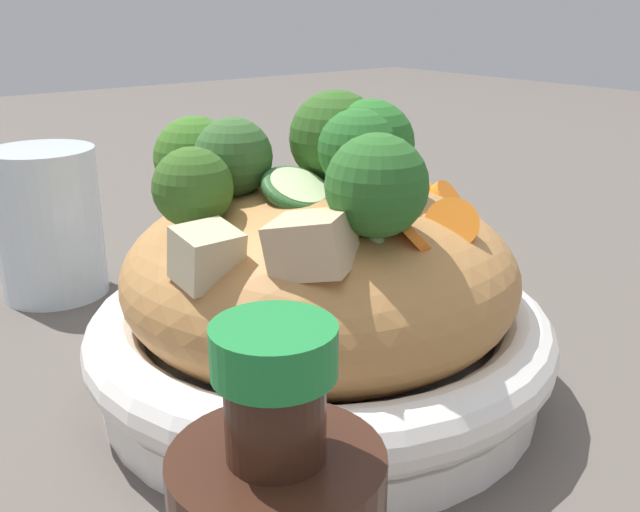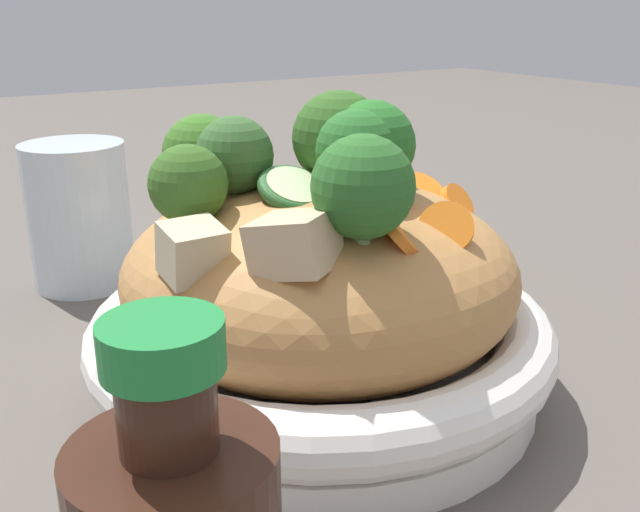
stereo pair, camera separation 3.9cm
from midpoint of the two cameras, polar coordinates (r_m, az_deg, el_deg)
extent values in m
plane|color=#564F48|center=(0.43, -2.68, -10.27)|extent=(3.00, 3.00, 0.00)
cylinder|color=white|center=(0.42, -2.70, -9.08)|extent=(0.24, 0.24, 0.02)
torus|color=white|center=(0.41, -2.76, -5.81)|extent=(0.26, 0.26, 0.03)
ellipsoid|color=#B67F45|center=(0.40, -2.84, -1.41)|extent=(0.22, 0.22, 0.10)
torus|color=#B5843E|center=(0.37, 1.47, 1.42)|extent=(0.05, 0.05, 0.02)
torus|color=#B8834B|center=(0.37, 0.43, 1.51)|extent=(0.05, 0.05, 0.03)
torus|color=#B18241|center=(0.36, -2.34, 1.96)|extent=(0.06, 0.06, 0.01)
cone|color=#9CBE6D|center=(0.42, -12.28, 4.27)|extent=(0.02, 0.02, 0.02)
sphere|color=#3C6F25|center=(0.41, -12.52, 7.53)|extent=(0.05, 0.05, 0.05)
cone|color=#9CB676|center=(0.33, 0.98, 1.13)|extent=(0.02, 0.02, 0.02)
sphere|color=#2C6528|center=(0.32, 1.01, 5.53)|extent=(0.05, 0.05, 0.05)
cone|color=#9FB874|center=(0.39, 0.99, 5.24)|extent=(0.03, 0.03, 0.02)
sphere|color=#296D28|center=(0.38, 1.01, 8.82)|extent=(0.06, 0.06, 0.05)
cone|color=#9DBD7C|center=(0.40, -1.60, 5.87)|extent=(0.02, 0.02, 0.01)
sphere|color=#325F22|center=(0.39, -1.64, 9.29)|extent=(0.05, 0.05, 0.05)
cone|color=#A5C070|center=(0.39, -9.65, 4.64)|extent=(0.02, 0.02, 0.01)
sphere|color=#38622F|center=(0.38, -9.83, 7.67)|extent=(0.06, 0.06, 0.04)
cone|color=#A4B97C|center=(0.37, -0.05, 4.79)|extent=(0.02, 0.02, 0.02)
sphere|color=#296829|center=(0.37, -0.05, 8.37)|extent=(0.05, 0.05, 0.04)
cone|color=#A1B876|center=(0.36, -12.92, 1.97)|extent=(0.03, 0.03, 0.02)
sphere|color=#376122|center=(0.35, -13.18, 5.24)|extent=(0.05, 0.05, 0.04)
cylinder|color=orange|center=(0.34, 4.33, 1.84)|extent=(0.03, 0.03, 0.02)
cylinder|color=orange|center=(0.37, 2.31, 4.91)|extent=(0.03, 0.03, 0.02)
cylinder|color=orange|center=(0.44, 1.58, 6.26)|extent=(0.03, 0.03, 0.02)
cylinder|color=orange|center=(0.36, 7.26, 2.46)|extent=(0.03, 0.03, 0.02)
cylinder|color=orange|center=(0.44, 7.46, 4.47)|extent=(0.03, 0.03, 0.02)
cylinder|color=orange|center=(0.44, 4.87, 5.57)|extent=(0.03, 0.03, 0.02)
cylinder|color=beige|center=(0.37, -4.90, 5.16)|extent=(0.03, 0.03, 0.02)
torus|color=#2C5E2C|center=(0.37, -4.90, 5.16)|extent=(0.04, 0.04, 0.02)
cylinder|color=beige|center=(0.41, 1.72, 6.29)|extent=(0.05, 0.05, 0.01)
torus|color=#365A29|center=(0.41, 1.72, 6.29)|extent=(0.05, 0.05, 0.01)
cube|color=#CFB287|center=(0.31, -4.24, 0.87)|extent=(0.05, 0.05, 0.03)
cube|color=beige|center=(0.33, -12.38, -0.06)|extent=(0.03, 0.03, 0.03)
cylinder|color=#381E14|center=(0.17, -10.52, -12.46)|extent=(0.02, 0.02, 0.02)
cylinder|color=#1E7F38|center=(0.16, -10.88, -7.49)|extent=(0.03, 0.03, 0.01)
cylinder|color=silver|center=(0.58, -22.49, 2.39)|extent=(0.08, 0.08, 0.11)
camera|label=1|loc=(0.02, -92.86, -1.02)|focal=40.53mm
camera|label=2|loc=(0.02, 87.14, 1.02)|focal=40.53mm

